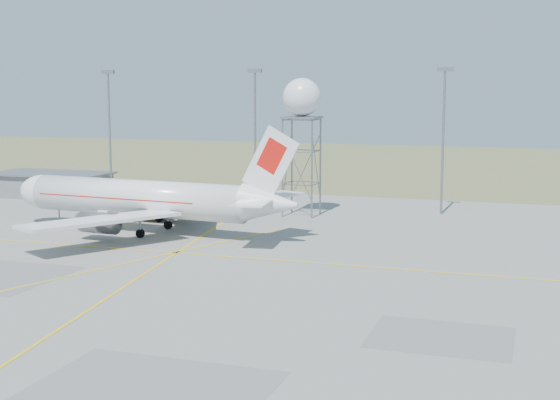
% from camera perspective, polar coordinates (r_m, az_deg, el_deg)
% --- Properties ---
extents(ground, '(400.00, 400.00, 0.00)m').
position_cam_1_polar(ground, '(56.88, -16.00, -10.09)').
color(ground, gray).
rests_on(ground, ground).
extents(grass_strip, '(400.00, 120.00, 0.03)m').
position_cam_1_polar(grass_strip, '(187.66, 9.03, 2.66)').
color(grass_strip, '#505931').
rests_on(grass_strip, ground).
extents(building_grey, '(19.00, 10.00, 3.90)m').
position_cam_1_polar(building_grey, '(133.28, -16.37, 1.10)').
color(building_grey, slate).
rests_on(building_grey, ground).
extents(mast_a, '(2.20, 0.50, 20.50)m').
position_cam_1_polar(mast_a, '(128.71, -12.37, 5.51)').
color(mast_a, gray).
rests_on(mast_a, ground).
extents(mast_b, '(2.20, 0.50, 20.50)m').
position_cam_1_polar(mast_b, '(117.80, -1.84, 5.47)').
color(mast_b, gray).
rests_on(mast_b, ground).
extents(mast_c, '(2.20, 0.50, 20.50)m').
position_cam_1_polar(mast_c, '(111.14, 11.86, 5.15)').
color(mast_c, gray).
rests_on(mast_c, ground).
extents(airliner_main, '(39.48, 38.26, 13.43)m').
position_cam_1_polar(airliner_main, '(96.85, -9.98, 0.06)').
color(airliner_main, silver).
rests_on(airliner_main, ground).
extents(radar_tower, '(5.25, 5.25, 19.00)m').
position_cam_1_polar(radar_tower, '(107.72, 1.60, 4.48)').
color(radar_tower, gray).
rests_on(radar_tower, ground).
extents(fire_truck, '(9.16, 5.96, 3.48)m').
position_cam_1_polar(fire_truck, '(106.32, -10.33, -0.57)').
color(fire_truck, gold).
rests_on(fire_truck, ground).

